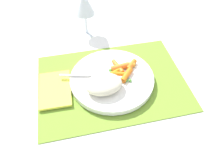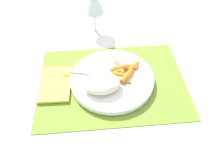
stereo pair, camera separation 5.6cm
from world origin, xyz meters
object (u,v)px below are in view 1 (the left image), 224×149
(plate, at_px, (112,79))
(fork, at_px, (102,76))
(carrot_portion, at_px, (123,69))
(rice_mound, at_px, (104,84))
(wine_glass, at_px, (84,4))
(napkin, at_px, (55,90))

(plate, relative_size, fork, 1.21)
(plate, bearing_deg, carrot_portion, 23.39)
(rice_mound, distance_m, wine_glass, 0.31)
(carrot_portion, height_order, napkin, carrot_portion)
(carrot_portion, relative_size, wine_glass, 0.59)
(plate, distance_m, rice_mound, 0.06)
(fork, bearing_deg, napkin, -176.43)
(rice_mound, relative_size, fork, 0.50)
(napkin, bearing_deg, wine_glass, 64.12)
(fork, bearing_deg, rice_mound, -94.64)
(plate, distance_m, napkin, 0.17)
(fork, bearing_deg, carrot_portion, 8.32)
(fork, bearing_deg, plate, -13.71)
(wine_glass, xyz_separation_m, napkin, (-0.13, -0.26, -0.11))
(carrot_portion, bearing_deg, napkin, -174.87)
(plate, height_order, napkin, plate)
(fork, bearing_deg, wine_glass, 92.33)
(rice_mound, relative_size, wine_glass, 0.62)
(carrot_portion, distance_m, wine_glass, 0.27)
(napkin, bearing_deg, carrot_portion, 5.13)
(wine_glass, bearing_deg, carrot_portion, -72.55)
(wine_glass, distance_m, napkin, 0.31)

